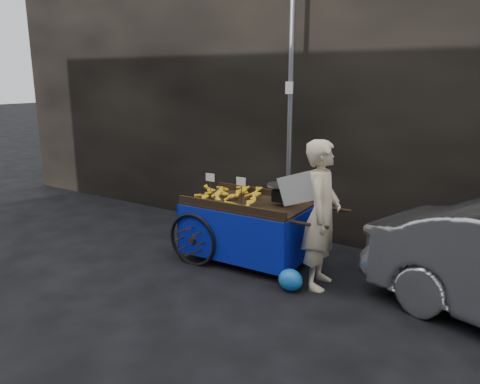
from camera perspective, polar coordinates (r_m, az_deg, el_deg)
The scene contains 6 objects.
ground at distance 6.69m, azimuth -1.82°, elevation -8.64°, with size 80.00×80.00×0.00m, color black.
building_wall at distance 8.28m, azimuth 11.05°, elevation 13.23°, with size 13.50×2.00×5.00m.
street_pole at distance 7.15m, azimuth 6.13°, elevation 9.37°, with size 0.12×0.10×4.00m.
banana_cart at distance 6.58m, azimuth 0.63°, elevation -1.88°, with size 2.33×1.19×1.25m.
vendor at distance 5.79m, azimuth 9.92°, elevation -2.76°, with size 0.85×0.75×1.85m.
plastic_bag at distance 5.86m, azimuth 6.17°, elevation -10.62°, with size 0.31×0.25×0.28m, color blue.
Camera 1 is at (3.56, -5.05, 2.56)m, focal length 35.00 mm.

